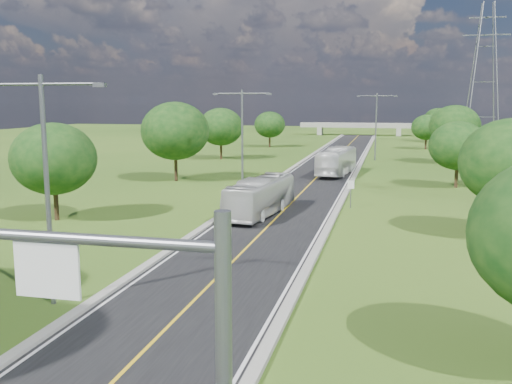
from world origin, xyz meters
The scene contains 22 objects.
ground centered at (0.00, 60.00, 0.00)m, with size 260.00×260.00×0.00m, color #274814.
road centered at (0.00, 66.00, 0.03)m, with size 8.00×150.00×0.06m, color black.
curb_left centered at (-4.25, 66.00, 0.11)m, with size 0.50×150.00×0.22m, color gray.
curb_right centered at (4.25, 66.00, 0.11)m, with size 0.50×150.00×0.22m, color gray.
signal_mast centered at (3.68, -1.00, 4.91)m, with size 8.54×0.33×7.20m.
speed_limit_sign centered at (5.20, 37.98, 1.60)m, with size 0.55×0.09×2.40m.
overpass centered at (0.00, 140.00, 2.41)m, with size 30.00×3.00×3.20m.
streetlight_near_left centered at (-6.00, 12.00, 5.94)m, with size 5.90×0.25×10.00m.
streetlight_mid_left centered at (-6.00, 45.00, 5.94)m, with size 5.90×0.25×10.00m.
streetlight_far_right centered at (6.00, 78.00, 5.94)m, with size 5.90×0.25×10.00m.
power_tower_far centered at (26.00, 115.00, 14.01)m, with size 9.00×6.40×28.00m.
tree_lb centered at (-16.00, 28.00, 4.64)m, with size 6.30×6.30×7.33m.
tree_lc centered at (-15.00, 50.00, 5.58)m, with size 7.56×7.56×8.79m.
tree_ld centered at (-17.00, 74.00, 4.95)m, with size 6.72×6.72×7.82m.
tree_le centered at (-14.50, 98.00, 4.33)m, with size 5.88×5.88×6.84m.
tree_rb centered at (16.00, 30.00, 4.95)m, with size 6.72×6.72×7.82m.
tree_rc centered at (15.00, 52.00, 4.33)m, with size 5.88×5.88×6.84m.
tree_rd centered at (17.00, 76.00, 5.27)m, with size 7.14×7.14×8.30m.
tree_re centered at (14.50, 100.00, 4.02)m, with size 5.46×5.46×6.35m.
tree_rf centered at (18.00, 120.00, 4.64)m, with size 6.30×6.30×7.33m.
bus_outbound centered at (2.01, 59.40, 1.67)m, with size 2.71×11.59×3.23m, color white.
bus_inbound centered at (-1.47, 33.33, 1.52)m, with size 2.45×10.45×2.91m, color silver.
Camera 1 is at (8.36, -9.48, 8.92)m, focal length 40.00 mm.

